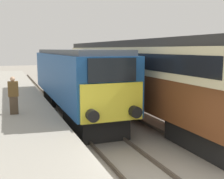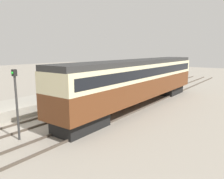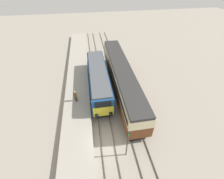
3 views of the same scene
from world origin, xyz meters
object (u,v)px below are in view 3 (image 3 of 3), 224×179
object	(u,v)px
person_on_platform	(75,96)
passenger_carriage	(121,76)
locomotive	(98,79)
signal_post	(127,142)

from	to	relation	value
person_on_platform	passenger_carriage	bearing A→B (deg)	19.34
locomotive	passenger_carriage	xyz separation A→B (m)	(3.40, -0.50, 0.48)
locomotive	signal_post	xyz separation A→B (m)	(1.70, -11.05, 0.31)
person_on_platform	signal_post	size ratio (longest dim) A/B	0.43
locomotive	signal_post	world-z (taller)	signal_post
locomotive	signal_post	size ratio (longest dim) A/B	3.28
locomotive	passenger_carriage	bearing A→B (deg)	-8.34
person_on_platform	signal_post	xyz separation A→B (m)	(5.10, -8.16, 0.68)
person_on_platform	signal_post	bearing A→B (deg)	-57.99
locomotive	signal_post	distance (m)	11.18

